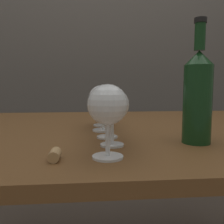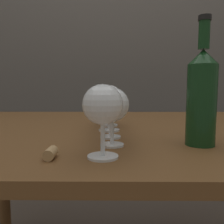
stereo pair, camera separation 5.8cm
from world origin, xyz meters
name	(u,v)px [view 2 (the right image)]	position (x,y,z in m)	size (l,w,h in m)	color
back_wall	(123,28)	(0.00, 1.08, 1.30)	(5.00, 0.08, 2.60)	#59544F
dining_table	(134,149)	(0.00, 0.00, 0.65)	(1.45, 0.96, 0.72)	brown
wine_glass_chardonnay	(103,106)	(-0.09, -0.36, 0.83)	(0.08, 0.08, 0.15)	white
wine_glass_white	(112,106)	(-0.07, -0.26, 0.82)	(0.08, 0.08, 0.14)	white
wine_glass_amber	(110,103)	(-0.08, -0.17, 0.82)	(0.08, 0.08, 0.14)	white
wine_glass_port	(109,102)	(-0.08, -0.07, 0.82)	(0.08, 0.08, 0.14)	white
wine_glass_pinot	(110,98)	(-0.09, 0.03, 0.82)	(0.09, 0.09, 0.15)	white
wine_bottle	(202,95)	(0.14, -0.25, 0.85)	(0.07, 0.07, 0.31)	#143819
cork	(51,153)	(-0.19, -0.37, 0.74)	(0.02, 0.02, 0.04)	tan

